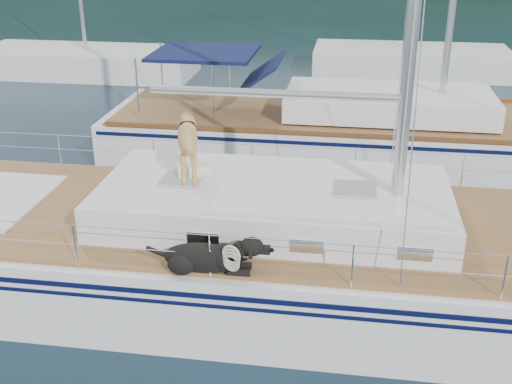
# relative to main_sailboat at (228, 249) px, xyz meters

# --- Properties ---
(ground) EXTENTS (120.00, 120.00, 0.00)m
(ground) POSITION_rel_main_sailboat_xyz_m (-0.09, 0.00, -0.68)
(ground) COLOR black
(ground) RESTS_ON ground
(main_sailboat) EXTENTS (12.00, 3.84, 14.01)m
(main_sailboat) POSITION_rel_main_sailboat_xyz_m (0.00, 0.00, 0.00)
(main_sailboat) COLOR white
(main_sailboat) RESTS_ON ground
(neighbor_sailboat) EXTENTS (11.00, 3.50, 13.30)m
(neighbor_sailboat) POSITION_rel_main_sailboat_xyz_m (1.57, 6.27, -0.05)
(neighbor_sailboat) COLOR white
(neighbor_sailboat) RESTS_ON ground
(bg_boat_west) EXTENTS (8.00, 3.00, 11.65)m
(bg_boat_west) POSITION_rel_main_sailboat_xyz_m (-8.09, 14.00, -0.23)
(bg_boat_west) COLOR white
(bg_boat_west) RESTS_ON ground
(bg_boat_center) EXTENTS (7.20, 3.00, 11.65)m
(bg_boat_center) POSITION_rel_main_sailboat_xyz_m (3.91, 16.00, -0.23)
(bg_boat_center) COLOR white
(bg_boat_center) RESTS_ON ground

